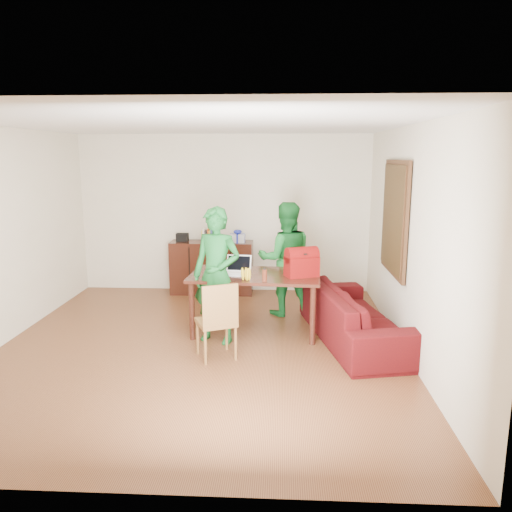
# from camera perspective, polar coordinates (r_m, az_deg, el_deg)

# --- Properties ---
(room) EXTENTS (5.20, 5.70, 2.90)m
(room) POSITION_cam_1_polar(r_m,az_deg,el_deg) (6.12, -6.32, 1.60)
(room) COLOR #442211
(room) RESTS_ON ground
(table) EXTENTS (1.76, 1.07, 0.80)m
(table) POSITION_cam_1_polar(r_m,az_deg,el_deg) (6.65, -0.09, -2.91)
(table) COLOR black
(table) RESTS_ON ground
(chair) EXTENTS (0.55, 0.54, 0.93)m
(chair) POSITION_cam_1_polar(r_m,az_deg,el_deg) (5.94, -4.52, -9.06)
(chair) COLOR brown
(chair) RESTS_ON ground
(person_near) EXTENTS (0.73, 0.59, 1.73)m
(person_near) POSITION_cam_1_polar(r_m,az_deg,el_deg) (6.29, -4.52, -2.22)
(person_near) COLOR #145C24
(person_near) RESTS_ON ground
(person_far) EXTENTS (0.89, 0.74, 1.68)m
(person_far) POSITION_cam_1_polar(r_m,az_deg,el_deg) (7.38, 3.38, -0.34)
(person_far) COLOR #166525
(person_far) RESTS_ON ground
(laptop) EXTENTS (0.36, 0.27, 0.24)m
(laptop) POSITION_cam_1_polar(r_m,az_deg,el_deg) (6.59, -2.21, -1.74)
(laptop) COLOR white
(laptop) RESTS_ON table
(bananas) EXTENTS (0.19, 0.14, 0.06)m
(bananas) POSITION_cam_1_polar(r_m,az_deg,el_deg) (6.28, -1.15, -2.52)
(bananas) COLOR gold
(bananas) RESTS_ON table
(bottle) EXTENTS (0.07, 0.07, 0.17)m
(bottle) POSITION_cam_1_polar(r_m,az_deg,el_deg) (6.22, 0.99, -2.14)
(bottle) COLOR #582314
(bottle) RESTS_ON table
(red_bag) EXTENTS (0.47, 0.37, 0.30)m
(red_bag) POSITION_cam_1_polar(r_m,az_deg,el_deg) (6.50, 5.24, -1.01)
(red_bag) COLOR maroon
(red_bag) RESTS_ON table
(sofa) EXTENTS (1.35, 2.43, 0.67)m
(sofa) POSITION_cam_1_polar(r_m,az_deg,el_deg) (6.57, 11.27, -6.60)
(sofa) COLOR #400809
(sofa) RESTS_ON ground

